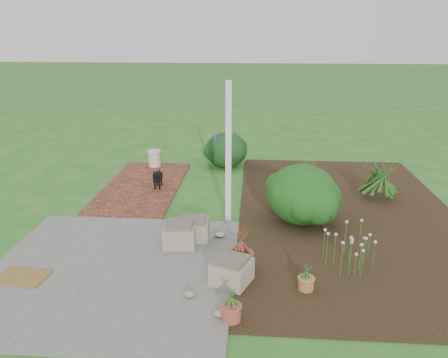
# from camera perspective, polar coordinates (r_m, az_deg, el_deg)

# --- Properties ---
(ground) EXTENTS (80.00, 80.00, 0.00)m
(ground) POSITION_cam_1_polar(r_m,az_deg,el_deg) (7.86, -1.68, -5.75)
(ground) COLOR #246821
(ground) RESTS_ON ground
(concrete_patio) EXTENTS (3.50, 3.50, 0.04)m
(concrete_patio) POSITION_cam_1_polar(r_m,az_deg,el_deg) (6.58, -14.43, -11.42)
(concrete_patio) COLOR #5B5B59
(concrete_patio) RESTS_ON ground
(brick_path) EXTENTS (1.60, 3.50, 0.04)m
(brick_path) POSITION_cam_1_polar(r_m,az_deg,el_deg) (9.74, -10.61, -0.95)
(brick_path) COLOR brown
(brick_path) RESTS_ON ground
(garden_bed) EXTENTS (4.00, 7.00, 0.03)m
(garden_bed) POSITION_cam_1_polar(r_m,az_deg,el_deg) (8.45, 15.85, -4.56)
(garden_bed) COLOR black
(garden_bed) RESTS_ON ground
(veranda_post) EXTENTS (0.10, 0.10, 2.50)m
(veranda_post) POSITION_cam_1_polar(r_m,az_deg,el_deg) (7.49, 0.59, 3.22)
(veranda_post) COLOR white
(veranda_post) RESTS_ON ground
(stone_trough_near) EXTENTS (0.62, 0.62, 0.31)m
(stone_trough_near) POSITION_cam_1_polar(r_m,az_deg,el_deg) (5.99, 1.00, -12.04)
(stone_trough_near) COLOR gray
(stone_trough_near) RESTS_ON concrete_patio
(stone_trough_mid) EXTENTS (0.51, 0.51, 0.33)m
(stone_trough_mid) POSITION_cam_1_polar(r_m,az_deg,el_deg) (6.99, -5.76, -7.27)
(stone_trough_mid) COLOR gray
(stone_trough_mid) RESTS_ON concrete_patio
(stone_trough_far) EXTENTS (0.47, 0.47, 0.30)m
(stone_trough_far) POSITION_cam_1_polar(r_m,az_deg,el_deg) (7.19, -3.83, -6.54)
(stone_trough_far) COLOR gray
(stone_trough_far) RESTS_ON concrete_patio
(coir_doormat) EXTENTS (0.73, 0.51, 0.02)m
(coir_doormat) POSITION_cam_1_polar(r_m,az_deg,el_deg) (6.76, -24.86, -11.51)
(coir_doormat) COLOR brown
(coir_doormat) RESTS_ON concrete_patio
(black_dog) EXTENTS (0.15, 0.48, 0.41)m
(black_dog) POSITION_cam_1_polar(r_m,az_deg,el_deg) (9.45, -8.69, 0.24)
(black_dog) COLOR black
(black_dog) RESTS_ON brick_path
(cream_ceramic_urn) EXTENTS (0.36, 0.36, 0.39)m
(cream_ceramic_urn) POSITION_cam_1_polar(r_m,az_deg,el_deg) (11.03, -9.08, 2.67)
(cream_ceramic_urn) COLOR beige
(cream_ceramic_urn) RESTS_ON brick_path
(evergreen_shrub) EXTENTS (1.52, 1.52, 1.06)m
(evergreen_shrub) POSITION_cam_1_polar(r_m,az_deg,el_deg) (7.80, 10.13, -1.76)
(evergreen_shrub) COLOR #13360E
(evergreen_shrub) RESTS_ON garden_bed
(agapanthus_clump_back) EXTENTS (1.40, 1.40, 0.99)m
(agapanthus_clump_back) POSITION_cam_1_polar(r_m,az_deg,el_deg) (9.30, 19.59, 0.57)
(agapanthus_clump_back) COLOR #0A3D0E
(agapanthus_clump_back) RESTS_ON garden_bed
(agapanthus_clump_front) EXTENTS (0.81, 0.81, 0.69)m
(agapanthus_clump_front) POSITION_cam_1_polar(r_m,az_deg,el_deg) (9.81, 10.71, 1.36)
(agapanthus_clump_front) COLOR #1D4112
(agapanthus_clump_front) RESTS_ON garden_bed
(pink_flower_patch) EXTENTS (1.16, 1.16, 0.56)m
(pink_flower_patch) POSITION_cam_1_polar(r_m,az_deg,el_deg) (6.58, 15.70, -8.62)
(pink_flower_patch) COLOR #113D0F
(pink_flower_patch) RESTS_ON garden_bed
(terracotta_pot_bronze) EXTENTS (0.44, 0.44, 0.27)m
(terracotta_pot_bronze) POSITION_cam_1_polar(r_m,az_deg,el_deg) (6.30, 2.21, -10.66)
(terracotta_pot_bronze) COLOR #925931
(terracotta_pot_bronze) RESTS_ON garden_bed
(terracotta_pot_small_left) EXTENTS (0.25, 0.25, 0.17)m
(terracotta_pot_small_left) POSITION_cam_1_polar(r_m,az_deg,el_deg) (6.00, 10.66, -13.24)
(terracotta_pot_small_left) COLOR #AF693B
(terracotta_pot_small_left) RESTS_ON garden_bed
(terracotta_pot_small_right) EXTENTS (0.27, 0.27, 0.20)m
(terracotta_pot_small_right) POSITION_cam_1_polar(r_m,az_deg,el_deg) (5.36, 0.93, -17.02)
(terracotta_pot_small_right) COLOR #A34837
(terracotta_pot_small_right) RESTS_ON garden_bed
(purple_flowering_bush) EXTENTS (1.27, 1.27, 0.89)m
(purple_flowering_bush) POSITION_cam_1_polar(r_m,az_deg,el_deg) (10.95, 0.30, 3.92)
(purple_flowering_bush) COLOR black
(purple_flowering_bush) RESTS_ON ground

